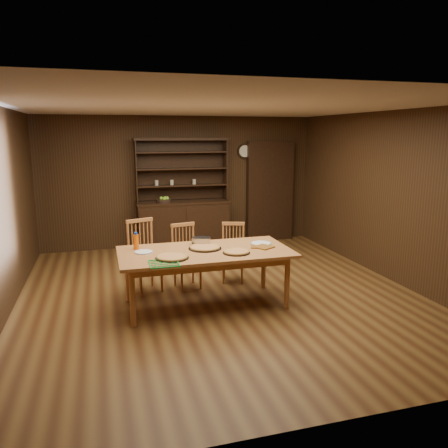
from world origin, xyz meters
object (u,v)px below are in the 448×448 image
object	(u,v)px
china_hutch	(183,218)
chair_center	(185,254)
dining_table	(205,255)
juice_bottle	(136,241)
chair_left	(143,253)
chair_right	(233,250)

from	to	relation	value
china_hutch	chair_center	world-z (taller)	china_hutch
china_hutch	dining_table	bearing A→B (deg)	-95.22
china_hutch	juice_bottle	xyz separation A→B (m)	(-1.14, -2.77, 0.26)
dining_table	chair_left	size ratio (longest dim) A/B	2.14
juice_bottle	china_hutch	bearing A→B (deg)	67.58
dining_table	chair_right	world-z (taller)	chair_right
chair_right	china_hutch	bearing A→B (deg)	117.99
dining_table	chair_center	xyz separation A→B (m)	(-0.11, 0.79, -0.18)
juice_bottle	chair_center	bearing A→B (deg)	32.28
dining_table	chair_center	bearing A→B (deg)	98.22
china_hutch	chair_right	size ratio (longest dim) A/B	2.40
china_hutch	chair_center	xyz separation A→B (m)	(-0.40, -2.30, -0.09)
chair_left	chair_center	distance (m)	0.62
china_hutch	chair_left	bearing A→B (deg)	-113.84
chair_center	juice_bottle	distance (m)	0.95
china_hutch	chair_left	distance (m)	2.50
chair_center	chair_right	bearing A→B (deg)	-4.82
dining_table	juice_bottle	world-z (taller)	juice_bottle
dining_table	chair_left	bearing A→B (deg)	132.12
chair_right	juice_bottle	bearing A→B (deg)	-141.12
chair_left	chair_right	distance (m)	1.38
china_hutch	juice_bottle	size ratio (longest dim) A/B	9.52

